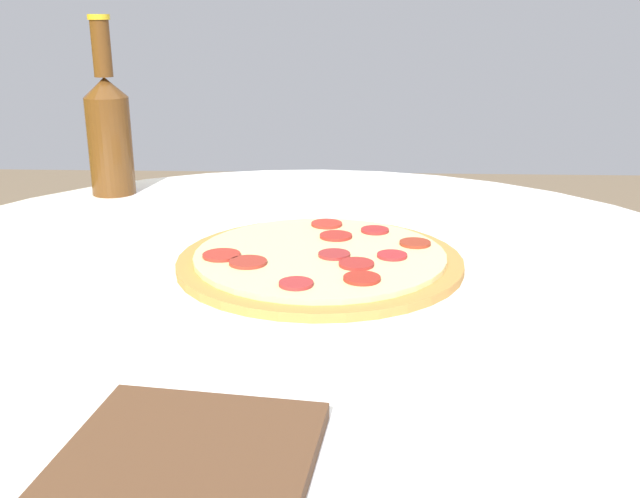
{
  "coord_description": "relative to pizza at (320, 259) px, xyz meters",
  "views": [
    {
      "loc": [
        -0.76,
        -0.05,
        1.01
      ],
      "look_at": [
        0.01,
        -0.02,
        0.76
      ],
      "focal_mm": 40.0,
      "sensor_mm": 36.0,
      "label": 1
    }
  ],
  "objects": [
    {
      "name": "table",
      "position": [
        -0.01,
        0.02,
        -0.18
      ],
      "size": [
        1.09,
        1.09,
        0.74
      ],
      "color": "white",
      "rests_on": "ground_plane"
    },
    {
      "name": "beer_bottle",
      "position": [
        0.33,
        0.35,
        0.1
      ],
      "size": [
        0.07,
        0.07,
        0.28
      ],
      "color": "#563314",
      "rests_on": "table"
    },
    {
      "name": "pizza",
      "position": [
        0.0,
        0.0,
        0.0
      ],
      "size": [
        0.33,
        0.33,
        0.02
      ],
      "color": "#B77F3D",
      "rests_on": "table"
    },
    {
      "name": "pizza_paddle",
      "position": [
        -0.42,
        0.07,
        -0.0
      ],
      "size": [
        0.31,
        0.18,
        0.02
      ],
      "rotation": [
        0.0,
        0.0,
        3.02
      ],
      "color": "brown",
      "rests_on": "table"
    }
  ]
}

